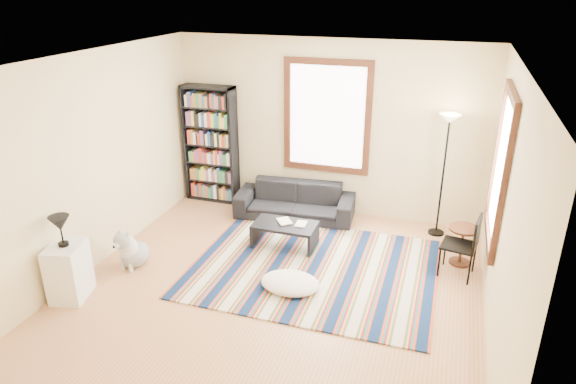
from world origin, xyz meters
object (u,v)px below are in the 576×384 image
(dog, at_px, (134,246))
(floor_cushion, at_px, (290,283))
(folding_chair, at_px, (459,245))
(side_table, at_px, (462,246))
(bookshelf, at_px, (211,144))
(sofa, at_px, (295,201))
(floor_lamp, at_px, (443,177))
(coffee_table, at_px, (285,235))
(white_cabinet, at_px, (69,271))

(dog, bearing_deg, floor_cushion, 8.78)
(floor_cushion, relative_size, folding_chair, 0.87)
(side_table, bearing_deg, bookshelf, 166.64)
(floor_cushion, xyz_separation_m, folding_chair, (1.96, 1.01, 0.34))
(sofa, distance_m, floor_lamp, 2.33)
(bookshelf, height_order, floor_cushion, bookshelf)
(dog, bearing_deg, coffee_table, 39.25)
(sofa, bearing_deg, white_cabinet, -127.43)
(sofa, xyz_separation_m, floor_cushion, (0.58, -2.05, -0.18))
(bookshelf, xyz_separation_m, side_table, (4.18, -0.99, -0.73))
(coffee_table, relative_size, floor_cushion, 1.20)
(sofa, xyz_separation_m, folding_chair, (2.54, -1.04, 0.15))
(coffee_table, bearing_deg, sofa, 99.22)
(floor_lamp, relative_size, white_cabinet, 2.66)
(bookshelf, bearing_deg, floor_lamp, -2.55)
(floor_lamp, xyz_separation_m, folding_chair, (0.31, -1.14, -0.50))
(sofa, distance_m, dog, 2.67)
(dog, bearing_deg, side_table, 25.24)
(coffee_table, bearing_deg, floor_cushion, -68.24)
(floor_cushion, xyz_separation_m, white_cabinet, (-2.49, -0.96, 0.26))
(floor_cushion, xyz_separation_m, dog, (-2.18, -0.08, 0.19))
(floor_cushion, bearing_deg, side_table, 33.55)
(sofa, relative_size, dog, 3.33)
(coffee_table, xyz_separation_m, floor_lamp, (2.07, 1.10, 0.75))
(bookshelf, bearing_deg, floor_cushion, -46.96)
(sofa, bearing_deg, coffee_table, -85.85)
(floor_lamp, distance_m, white_cabinet, 5.22)
(folding_chair, height_order, dog, folding_chair)
(floor_lamp, bearing_deg, coffee_table, -151.92)
(bookshelf, bearing_deg, coffee_table, -36.05)
(floor_lamp, height_order, white_cabinet, floor_lamp)
(floor_lamp, height_order, folding_chair, floor_lamp)
(folding_chair, distance_m, white_cabinet, 4.87)
(sofa, relative_size, bookshelf, 0.95)
(white_cabinet, bearing_deg, side_table, 12.47)
(floor_cushion, bearing_deg, dog, -177.81)
(side_table, distance_m, dog, 4.42)
(floor_lamp, distance_m, dog, 4.49)
(coffee_table, height_order, floor_cushion, coffee_table)
(bookshelf, distance_m, floor_lamp, 3.82)
(coffee_table, relative_size, folding_chair, 1.05)
(white_cabinet, height_order, dog, white_cabinet)
(coffee_table, bearing_deg, folding_chair, -0.90)
(dog, bearing_deg, white_cabinet, -102.72)
(floor_lamp, xyz_separation_m, white_cabinet, (-4.14, -3.12, -0.58))
(sofa, xyz_separation_m, bookshelf, (-1.59, 0.27, 0.72))
(folding_chair, bearing_deg, floor_cushion, -142.69)
(sofa, distance_m, floor_cushion, 2.14)
(side_table, relative_size, folding_chair, 0.63)
(bookshelf, relative_size, coffee_table, 2.22)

